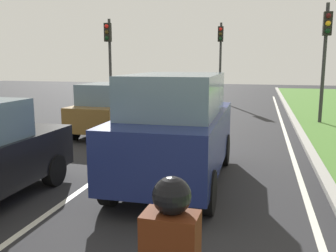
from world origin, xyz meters
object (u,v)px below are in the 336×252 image
(rider_person, at_px, (172,250))
(traffic_light_far_median, at_px, (220,49))
(car_hatchback_far, at_px, (110,109))
(traffic_light_near_right, at_px, (326,45))
(car_suv_ahead, at_px, (176,128))
(traffic_light_overhead_left, at_px, (109,49))

(rider_person, xyz_separation_m, traffic_light_far_median, (-1.93, 20.68, 2.09))
(car_hatchback_far, xyz_separation_m, traffic_light_far_median, (2.57, 11.21, 2.39))
(rider_person, bearing_deg, traffic_light_near_right, 79.17)
(traffic_light_near_right, relative_size, traffic_light_far_median, 0.99)
(traffic_light_far_median, bearing_deg, rider_person, -84.68)
(car_suv_ahead, distance_m, traffic_light_near_right, 9.68)
(car_suv_ahead, relative_size, traffic_light_near_right, 0.95)
(rider_person, bearing_deg, car_suv_ahead, 104.16)
(car_hatchback_far, xyz_separation_m, rider_person, (4.50, -9.47, 0.31))
(traffic_light_far_median, bearing_deg, traffic_light_overhead_left, -131.86)
(rider_person, distance_m, traffic_light_overhead_left, 16.74)
(traffic_light_overhead_left, distance_m, traffic_light_far_median, 7.46)
(car_hatchback_far, bearing_deg, car_suv_ahead, -50.99)
(car_suv_ahead, bearing_deg, traffic_light_near_right, 63.95)
(traffic_light_near_right, bearing_deg, car_hatchback_far, -151.88)
(car_hatchback_far, height_order, traffic_light_near_right, traffic_light_near_right)
(car_suv_ahead, bearing_deg, traffic_light_far_median, 92.44)
(traffic_light_far_median, bearing_deg, car_suv_ahead, -86.96)
(car_suv_ahead, xyz_separation_m, traffic_light_near_right, (4.07, 8.55, 2.01))
(car_hatchback_far, height_order, traffic_light_far_median, traffic_light_far_median)
(car_suv_ahead, xyz_separation_m, car_hatchback_far, (-3.41, 4.55, -0.28))
(rider_person, relative_size, traffic_light_far_median, 0.24)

